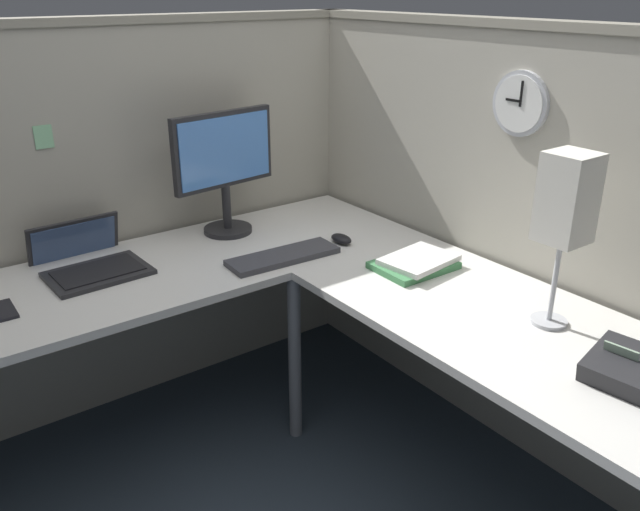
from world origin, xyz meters
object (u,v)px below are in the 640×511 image
at_px(laptop, 88,261).
at_px(computer_mouse, 341,239).
at_px(wall_clock, 521,104).
at_px(keyboard, 283,256).
at_px(book_stack, 416,263).
at_px(monitor, 224,163).
at_px(cell_phone, 3,310).
at_px(office_phone, 633,372).
at_px(desk_lamp_paper, 567,203).

bearing_deg(laptop, computer_mouse, -22.13).
distance_m(computer_mouse, wall_clock, 0.85).
xyz_separation_m(keyboard, book_stack, (0.34, -0.36, 0.01)).
relative_size(monitor, wall_clock, 2.27).
xyz_separation_m(laptop, cell_phone, (-0.33, -0.19, -0.02)).
xyz_separation_m(computer_mouse, office_phone, (-0.01, -1.23, 0.02)).
relative_size(desk_lamp_paper, wall_clock, 2.41).
bearing_deg(wall_clock, book_stack, 151.78).
bearing_deg(cell_phone, laptop, 31.25).
xyz_separation_m(book_stack, wall_clock, (0.29, -0.16, 0.56)).
xyz_separation_m(keyboard, desk_lamp_paper, (0.38, -0.90, 0.37)).
height_order(monitor, laptop, monitor).
height_order(keyboard, cell_phone, keyboard).
relative_size(computer_mouse, office_phone, 0.45).
xyz_separation_m(book_stack, desk_lamp_paper, (0.04, -0.54, 0.36)).
relative_size(monitor, book_stack, 1.68).
bearing_deg(keyboard, cell_phone, 172.48).
bearing_deg(wall_clock, desk_lamp_paper, -123.68).
bearing_deg(keyboard, desk_lamp_paper, -64.44).
relative_size(keyboard, office_phone, 1.88).
xyz_separation_m(laptop, computer_mouse, (0.89, -0.36, -0.01)).
bearing_deg(computer_mouse, monitor, 128.81).
bearing_deg(monitor, desk_lamp_paper, -72.41).
bearing_deg(monitor, wall_clock, -53.57).
xyz_separation_m(computer_mouse, desk_lamp_paper, (0.10, -0.90, 0.37)).
xyz_separation_m(keyboard, computer_mouse, (0.28, 0.00, 0.01)).
bearing_deg(office_phone, cell_phone, 131.10).
height_order(cell_phone, office_phone, office_phone).
xyz_separation_m(monitor, wall_clock, (0.66, -0.89, 0.29)).
bearing_deg(desk_lamp_paper, wall_clock, 56.32).
height_order(laptop, keyboard, laptop).
distance_m(laptop, keyboard, 0.71).
height_order(monitor, book_stack, monitor).
bearing_deg(desk_lamp_paper, keyboard, 112.91).
relative_size(laptop, book_stack, 1.33).
bearing_deg(office_phone, desk_lamp_paper, 71.47).
relative_size(keyboard, computer_mouse, 4.13).
height_order(monitor, office_phone, monitor).
distance_m(office_phone, book_stack, 0.87).
relative_size(computer_mouse, wall_clock, 0.47).
distance_m(laptop, computer_mouse, 0.96).
bearing_deg(desk_lamp_paper, monitor, 107.59).
distance_m(monitor, office_phone, 1.65).
bearing_deg(monitor, cell_phone, -167.28).
bearing_deg(office_phone, computer_mouse, 89.58).
relative_size(keyboard, desk_lamp_paper, 0.81).
xyz_separation_m(computer_mouse, book_stack, (0.06, -0.36, 0.00)).
distance_m(cell_phone, book_stack, 1.39).
bearing_deg(cell_phone, keyboard, -9.16).
xyz_separation_m(monitor, laptop, (-0.59, -0.01, -0.27)).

